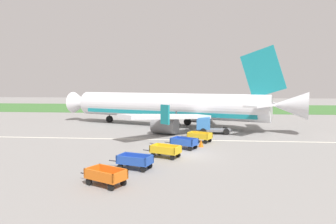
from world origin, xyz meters
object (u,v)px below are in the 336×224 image
(baggage_cart_nearest, at_px, (106,176))
(baggage_cart_far_end, at_px, (200,137))
(baggage_cart_second_in_row, at_px, (135,161))
(baggage_cart_third_in_row, at_px, (165,151))
(traffic_cone_near_plane, at_px, (201,143))
(service_truck_beside_carts, at_px, (207,125))
(airplane, at_px, (173,106))
(baggage_cart_fourth_in_row, at_px, (184,143))

(baggage_cart_nearest, distance_m, baggage_cart_far_end, 16.12)
(baggage_cart_second_in_row, bearing_deg, baggage_cart_third_in_row, 62.86)
(baggage_cart_third_in_row, bearing_deg, traffic_cone_near_plane, 56.53)
(traffic_cone_near_plane, bearing_deg, service_truck_beside_carts, 83.92)
(service_truck_beside_carts, bearing_deg, traffic_cone_near_plane, -96.08)
(airplane, height_order, baggage_cart_nearest, airplane)
(baggage_cart_nearest, xyz_separation_m, baggage_cart_third_in_row, (3.03, 7.59, 0.00))
(baggage_cart_second_in_row, xyz_separation_m, baggage_cart_fourth_in_row, (3.42, 7.49, 0.00))
(baggage_cart_fourth_in_row, height_order, service_truck_beside_carts, service_truck_beside_carts)
(service_truck_beside_carts, bearing_deg, baggage_cart_fourth_in_row, -105.17)
(baggage_cart_fourth_in_row, xyz_separation_m, traffic_cone_near_plane, (1.68, 1.08, -0.24))
(service_truck_beside_carts, relative_size, traffic_cone_near_plane, 6.01)
(baggage_cart_third_in_row, bearing_deg, service_truck_beside_carts, 72.92)
(service_truck_beside_carts, bearing_deg, baggage_cart_nearest, -108.82)
(baggage_cart_far_end, bearing_deg, airplane, 107.86)
(airplane, height_order, baggage_cart_second_in_row, airplane)
(baggage_cart_fourth_in_row, bearing_deg, baggage_cart_second_in_row, -114.55)
(baggage_cart_far_end, bearing_deg, service_truck_beside_carts, 80.26)
(baggage_cart_nearest, bearing_deg, baggage_cart_third_in_row, 68.23)
(airplane, height_order, baggage_cart_far_end, airplane)
(baggage_cart_nearest, bearing_deg, baggage_cart_far_end, 67.83)
(airplane, xyz_separation_m, baggage_cart_third_in_row, (0.76, -19.16, -2.45))
(baggage_cart_second_in_row, bearing_deg, traffic_cone_near_plane, 59.23)
(baggage_cart_far_end, height_order, traffic_cone_near_plane, baggage_cart_far_end)
(baggage_cart_fourth_in_row, height_order, baggage_cart_far_end, same)
(traffic_cone_near_plane, bearing_deg, baggage_cart_second_in_row, -120.77)
(baggage_cart_nearest, xyz_separation_m, baggage_cart_second_in_row, (1.09, 3.80, 0.00))
(baggage_cart_nearest, height_order, traffic_cone_near_plane, baggage_cart_nearest)
(airplane, distance_m, baggage_cart_nearest, 26.97)
(baggage_cart_second_in_row, distance_m, baggage_cart_far_end, 12.20)
(baggage_cart_fourth_in_row, relative_size, service_truck_beside_carts, 0.80)
(baggage_cart_second_in_row, relative_size, service_truck_beside_carts, 0.82)
(baggage_cart_fourth_in_row, relative_size, traffic_cone_near_plane, 4.81)
(baggage_cart_nearest, xyz_separation_m, baggage_cart_fourth_in_row, (4.51, 11.30, 0.00))
(airplane, distance_m, baggage_cart_far_end, 12.67)
(service_truck_beside_carts, bearing_deg, airplane, 129.08)
(baggage_cart_second_in_row, relative_size, baggage_cart_third_in_row, 1.01)
(baggage_cart_far_end, bearing_deg, baggage_cart_fourth_in_row, -113.39)
(baggage_cart_fourth_in_row, bearing_deg, service_truck_beside_carts, 74.83)
(baggage_cart_nearest, distance_m, baggage_cart_fourth_in_row, 12.17)
(airplane, xyz_separation_m, baggage_cart_fourth_in_row, (2.24, -15.46, -2.45))
(baggage_cart_second_in_row, distance_m, service_truck_beside_carts, 18.05)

